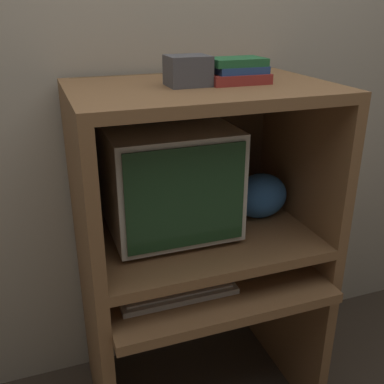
# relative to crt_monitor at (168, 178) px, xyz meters

# --- Properties ---
(wall_back) EXTENTS (6.00, 0.06, 2.60)m
(wall_back) POSITION_rel_crt_monitor_xyz_m (0.10, 0.30, 0.32)
(wall_back) COLOR #B2A893
(wall_back) RESTS_ON ground_plane
(desk_base) EXTENTS (0.85, 0.64, 0.64)m
(desk_base) POSITION_rel_crt_monitor_xyz_m (0.10, -0.09, -0.57)
(desk_base) COLOR brown
(desk_base) RESTS_ON ground_plane
(desk_monitor_shelf) EXTENTS (0.85, 0.59, 0.13)m
(desk_monitor_shelf) POSITION_rel_crt_monitor_xyz_m (0.10, -0.05, -0.23)
(desk_monitor_shelf) COLOR brown
(desk_monitor_shelf) RESTS_ON desk_base
(hutch_upper) EXTENTS (0.85, 0.59, 0.53)m
(hutch_upper) POSITION_rel_crt_monitor_xyz_m (0.10, -0.02, 0.15)
(hutch_upper) COLOR brown
(hutch_upper) RESTS_ON desk_monitor_shelf
(crt_monitor) EXTENTS (0.43, 0.42, 0.39)m
(crt_monitor) POSITION_rel_crt_monitor_xyz_m (0.00, 0.00, 0.00)
(crt_monitor) COLOR beige
(crt_monitor) RESTS_ON desk_monitor_shelf
(keyboard) EXTENTS (0.40, 0.17, 0.03)m
(keyboard) POSITION_rel_crt_monitor_xyz_m (-0.04, -0.20, -0.32)
(keyboard) COLOR beige
(keyboard) RESTS_ON desk_base
(mouse) EXTENTS (0.07, 0.05, 0.03)m
(mouse) POSITION_rel_crt_monitor_xyz_m (0.23, -0.20, -0.32)
(mouse) COLOR black
(mouse) RESTS_ON desk_base
(snack_bag) EXTENTS (0.21, 0.16, 0.17)m
(snack_bag) POSITION_rel_crt_monitor_xyz_m (0.36, -0.01, -0.12)
(snack_bag) COLOR #336BB7
(snack_bag) RESTS_ON desk_monitor_shelf
(book_stack) EXTENTS (0.20, 0.15, 0.08)m
(book_stack) POSITION_rel_crt_monitor_xyz_m (0.22, -0.06, 0.36)
(book_stack) COLOR maroon
(book_stack) RESTS_ON hutch_upper
(storage_box) EXTENTS (0.13, 0.11, 0.09)m
(storage_box) POSITION_rel_crt_monitor_xyz_m (0.06, -0.06, 0.37)
(storage_box) COLOR #4C4C51
(storage_box) RESTS_ON hutch_upper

